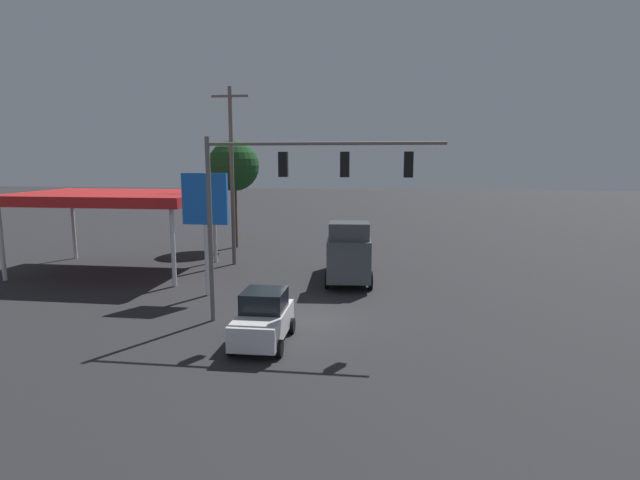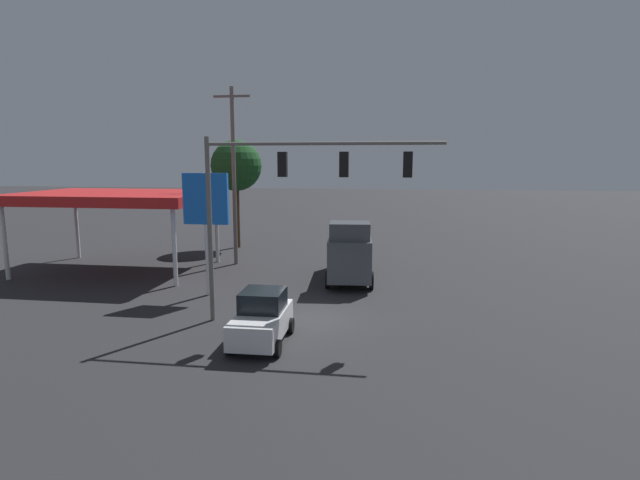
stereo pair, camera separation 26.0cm
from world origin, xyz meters
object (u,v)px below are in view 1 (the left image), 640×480
hatchback_crossing (263,318)px  street_tree (234,166)px  traffic_signal_assembly (292,184)px  delivery_truck (349,251)px  price_sign (205,206)px  utility_pole (232,173)px

hatchback_crossing → street_tree: (7.30, -20.12, 5.44)m
traffic_signal_assembly → delivery_truck: (-1.72, -8.18, -4.18)m
price_sign → hatchback_crossing: 8.44m
utility_pole → hatchback_crossing: utility_pole is taller
price_sign → street_tree: bearing=-78.4°
hatchback_crossing → street_tree: 22.09m
delivery_truck → hatchback_crossing: bearing=-17.2°
price_sign → delivery_truck: bearing=-147.9°
traffic_signal_assembly → street_tree: (8.00, -17.81, 0.51)m
traffic_signal_assembly → price_sign: size_ratio=1.56×
utility_pole → delivery_truck: utility_pole is taller
delivery_truck → traffic_signal_assembly: bearing=-16.1°
street_tree → delivery_truck: bearing=135.3°
delivery_truck → hatchback_crossing: 10.79m
traffic_signal_assembly → hatchback_crossing: traffic_signal_assembly is taller
hatchback_crossing → street_tree: size_ratio=0.46×
traffic_signal_assembly → hatchback_crossing: size_ratio=2.53×
hatchback_crossing → traffic_signal_assembly: bearing=162.3°
traffic_signal_assembly → hatchback_crossing: (0.70, 2.31, -4.92)m
utility_pole → delivery_truck: bearing=156.9°
traffic_signal_assembly → hatchback_crossing: 5.48m
utility_pole → price_sign: bearing=97.5°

